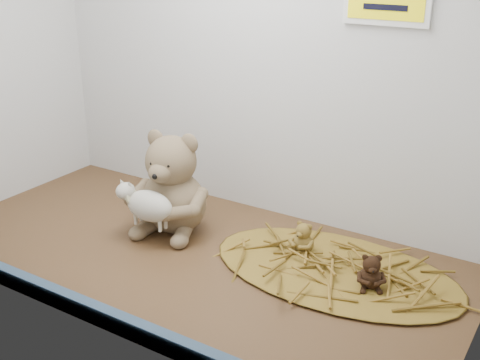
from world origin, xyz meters
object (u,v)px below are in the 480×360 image
Objects in this scene: main_teddy at (173,182)px; mini_teddy_brown at (371,270)px; mini_teddy_tan at (304,236)px; toy_lamb at (150,206)px.

mini_teddy_brown is (49.76, -1.62, -7.45)cm from main_teddy.
mini_teddy_brown is (17.74, -6.25, 0.08)cm from mini_teddy_tan.
mini_teddy_tan is (32.01, 4.64, -7.53)cm from main_teddy.
main_teddy reaches higher than mini_teddy_brown.
mini_teddy_brown reaches higher than mini_teddy_tan.
main_teddy is 3.44× the size of mini_teddy_tan.
mini_teddy_tan is at bearing 132.83° from mini_teddy_brown.
main_teddy is at bearing 90.00° from toy_lamb.
main_teddy is at bearing -164.56° from mini_teddy_tan.
toy_lamb reaches higher than mini_teddy_tan.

